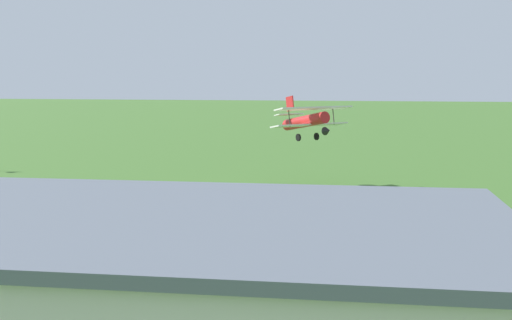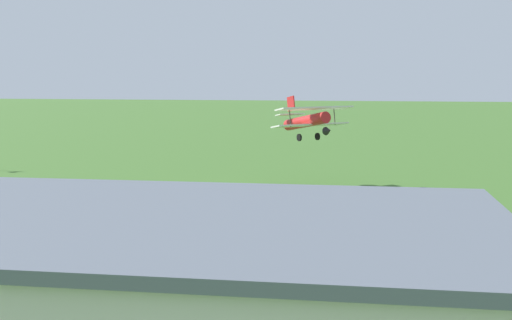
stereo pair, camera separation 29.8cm
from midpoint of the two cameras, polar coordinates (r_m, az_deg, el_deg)
The scene contains 7 objects.
ground_plane at distance 56.39m, azimuth -2.12°, elevation -2.48°, with size 400.00×400.00×0.00m, color #3D6628.
hangar at distance 22.83m, azimuth -19.45°, elevation -10.69°, with size 31.09×12.83×5.41m.
biplane at distance 57.01m, azimuth 4.70°, elevation 3.47°, with size 7.01×7.06×3.84m.
car_grey at distance 34.09m, azimuth 14.66°, elevation -7.81°, with size 2.35×4.69×1.64m.
person_at_fence_line at distance 39.59m, azimuth -16.77°, elevation -5.79°, with size 0.42×0.42×1.68m.
person_near_hangar_door at distance 35.54m, azimuth 6.28°, elevation -7.04°, with size 0.52×0.52×1.64m.
person_watching_takeoff at distance 40.98m, azimuth -13.42°, elevation -5.36°, with size 0.50×0.50×1.52m.
Camera 2 is at (-11.44, 54.37, 9.62)m, focal length 46.01 mm.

